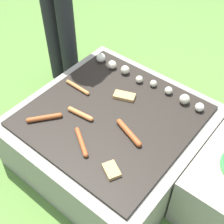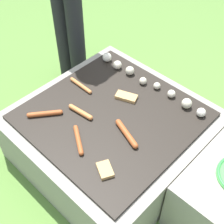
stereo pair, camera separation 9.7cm
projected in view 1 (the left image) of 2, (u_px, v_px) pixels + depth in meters
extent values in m
plane|color=#567F38|center=(112.00, 154.00, 1.97)|extent=(14.00, 14.00, 0.00)
cube|color=gray|center=(112.00, 136.00, 1.85)|extent=(0.96, 0.96, 0.34)
cube|color=black|center=(112.00, 116.00, 1.72)|extent=(0.85, 0.85, 0.02)
cylinder|color=black|center=(53.00, 31.00, 2.21)|extent=(0.12, 0.12, 0.81)
cylinder|color=black|center=(68.00, 38.00, 2.15)|extent=(0.12, 0.12, 0.81)
cylinder|color=#C6753D|center=(80.00, 114.00, 1.69)|extent=(0.14, 0.04, 0.03)
sphere|color=#C6753D|center=(91.00, 119.00, 1.67)|extent=(0.03, 0.03, 0.03)
sphere|color=#C6753D|center=(70.00, 109.00, 1.72)|extent=(0.03, 0.03, 0.03)
cylinder|color=#A34C23|center=(44.00, 118.00, 1.67)|extent=(0.12, 0.15, 0.03)
sphere|color=#A34C23|center=(28.00, 120.00, 1.66)|extent=(0.03, 0.03, 0.03)
sphere|color=#A34C23|center=(60.00, 115.00, 1.69)|extent=(0.03, 0.03, 0.03)
cylinder|color=#A34C23|center=(129.00, 133.00, 1.60)|extent=(0.18, 0.09, 0.03)
sphere|color=#A34C23|center=(119.00, 122.00, 1.65)|extent=(0.03, 0.03, 0.03)
sphere|color=#A34C23|center=(139.00, 144.00, 1.55)|extent=(0.03, 0.03, 0.03)
cylinder|color=#C6753D|center=(78.00, 87.00, 1.85)|extent=(0.16, 0.03, 0.02)
sphere|color=#C6753D|center=(88.00, 93.00, 1.81)|extent=(0.02, 0.02, 0.02)
sphere|color=#C6753D|center=(68.00, 81.00, 1.88)|extent=(0.02, 0.02, 0.02)
cylinder|color=#A34C23|center=(81.00, 142.00, 1.56)|extent=(0.16, 0.11, 0.02)
sphere|color=#A34C23|center=(86.00, 155.00, 1.51)|extent=(0.02, 0.02, 0.02)
sphere|color=#A34C23|center=(77.00, 130.00, 1.62)|extent=(0.02, 0.02, 0.02)
cube|color=tan|center=(111.00, 170.00, 1.45)|extent=(0.11, 0.10, 0.02)
cube|color=tan|center=(124.00, 96.00, 1.80)|extent=(0.14, 0.10, 0.02)
sphere|color=silver|center=(101.00, 58.00, 2.02)|extent=(0.06, 0.06, 0.06)
sphere|color=beige|center=(112.00, 65.00, 1.97)|extent=(0.05, 0.05, 0.05)
sphere|color=beige|center=(125.00, 70.00, 1.93)|extent=(0.05, 0.05, 0.05)
sphere|color=beige|center=(139.00, 79.00, 1.88)|extent=(0.04, 0.04, 0.04)
sphere|color=beige|center=(153.00, 83.00, 1.85)|extent=(0.04, 0.04, 0.04)
sphere|color=beige|center=(169.00, 90.00, 1.81)|extent=(0.05, 0.05, 0.05)
sphere|color=beige|center=(185.00, 99.00, 1.75)|extent=(0.06, 0.06, 0.06)
sphere|color=silver|center=(200.00, 107.00, 1.71)|extent=(0.05, 0.05, 0.05)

